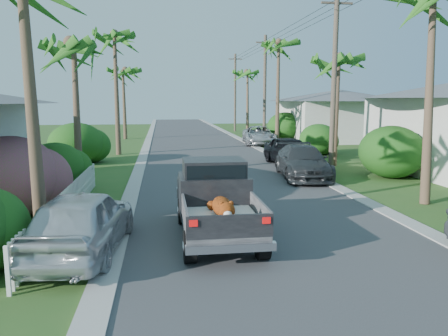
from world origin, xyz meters
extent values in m
plane|color=#315821|center=(0.00, 0.00, 0.00)|extent=(120.00, 120.00, 0.00)
cube|color=#38383A|center=(0.00, 25.00, 0.01)|extent=(8.00, 100.00, 0.02)
cube|color=#A5A39E|center=(-4.30, 25.00, 0.03)|extent=(0.60, 100.00, 0.06)
cube|color=#A5A39E|center=(4.30, 25.00, 0.03)|extent=(0.60, 100.00, 0.06)
cylinder|color=black|center=(-2.47, 1.24, 0.38)|extent=(0.28, 0.76, 0.76)
cylinder|color=black|center=(-0.77, 1.24, 0.38)|extent=(0.28, 0.76, 0.76)
cylinder|color=black|center=(-2.47, 4.49, 0.38)|extent=(0.28, 0.76, 0.76)
cylinder|color=black|center=(-0.77, 4.49, 0.38)|extent=(0.28, 0.76, 0.76)
cube|color=slate|center=(-1.62, 1.89, 0.62)|extent=(1.90, 2.40, 0.24)
cube|color=slate|center=(-2.54, 1.89, 1.00)|extent=(0.06, 2.40, 0.55)
cube|color=slate|center=(-0.70, 1.89, 1.00)|extent=(0.06, 2.40, 0.55)
cube|color=black|center=(-1.62, 0.72, 0.98)|extent=(1.92, 0.08, 0.52)
cube|color=silver|center=(-1.62, 0.56, 0.55)|extent=(1.98, 0.18, 0.18)
cube|color=red|center=(-2.42, 0.67, 1.10)|extent=(0.18, 0.05, 0.14)
cube|color=red|center=(-0.82, 0.67, 1.10)|extent=(0.18, 0.05, 0.14)
cube|color=black|center=(-1.62, 3.74, 1.05)|extent=(1.94, 1.65, 1.10)
cube|color=black|center=(-1.62, 3.74, 1.78)|extent=(1.70, 1.35, 0.55)
cube|color=black|center=(-1.62, 3.07, 1.75)|extent=(1.60, 0.05, 0.45)
cube|color=black|center=(-1.62, 4.99, 0.90)|extent=(1.94, 1.20, 0.80)
cube|color=white|center=(-1.62, 1.89, 0.82)|extent=(1.70, 2.10, 0.16)
ellipsoid|color=#EA5613|center=(-1.62, 1.99, 1.12)|extent=(0.48, 1.25, 0.43)
sphere|color=#EA5613|center=(-1.62, 1.24, 1.20)|extent=(0.40, 0.40, 0.40)
ellipsoid|color=white|center=(-1.62, 1.99, 1.02)|extent=(0.32, 0.86, 0.18)
imported|color=#2D3032|center=(3.60, 11.59, 0.76)|extent=(2.69, 5.43, 1.52)
imported|color=black|center=(4.18, 15.69, 0.80)|extent=(2.33, 4.87, 1.61)
imported|color=#B1B4B9|center=(5.00, 27.31, 0.75)|extent=(3.12, 5.68, 1.51)
imported|color=silver|center=(-5.00, 2.22, 0.79)|extent=(2.35, 4.84, 1.59)
cone|color=brown|center=(-6.20, 3.00, 3.50)|extent=(0.36, 0.71, 7.01)
cone|color=brown|center=(-6.80, 12.00, 3.10)|extent=(0.36, 0.61, 6.21)
cone|color=brown|center=(-6.00, 22.00, 4.00)|extent=(0.36, 0.36, 8.00)
cone|color=brown|center=(-6.50, 34.00, 3.25)|extent=(0.36, 0.75, 6.51)
cone|color=brown|center=(6.30, 6.00, 3.75)|extent=(0.36, 0.73, 7.51)
cone|color=brown|center=(6.60, 15.00, 3.00)|extent=(0.36, 0.54, 6.01)
cone|color=brown|center=(6.20, 26.00, 4.10)|extent=(0.36, 0.36, 8.20)
cone|color=brown|center=(6.50, 40.00, 3.40)|extent=(0.36, 0.63, 6.81)
ellipsoid|color=#C01B6B|center=(-7.80, 6.00, 1.30)|extent=(3.00, 3.30, 2.60)
ellipsoid|color=#1E4E16|center=(-7.40, 10.00, 1.00)|extent=(2.40, 2.64, 2.00)
ellipsoid|color=#1E4E16|center=(-8.00, 18.00, 1.20)|extent=(3.20, 3.52, 2.40)
ellipsoid|color=#1E4E16|center=(7.80, 11.00, 1.25)|extent=(3.00, 3.30, 2.50)
ellipsoid|color=#1E4E16|center=(7.50, 20.00, 1.05)|extent=(2.60, 2.86, 2.10)
ellipsoid|color=#1E4E16|center=(8.00, 30.00, 1.30)|extent=(3.20, 3.52, 2.60)
cube|color=white|center=(-6.00, 5.50, 0.50)|extent=(0.10, 11.00, 1.00)
cube|color=silver|center=(13.00, 30.00, 1.80)|extent=(9.00, 8.00, 3.60)
cone|color=#595B60|center=(13.00, 30.00, 4.10)|extent=(6.48, 6.48, 1.00)
cylinder|color=brown|center=(5.60, 13.00, 4.50)|extent=(0.26, 0.26, 9.00)
cube|color=brown|center=(5.60, 13.00, 8.40)|extent=(1.60, 0.10, 0.10)
cylinder|color=brown|center=(5.60, 28.00, 4.50)|extent=(0.26, 0.26, 9.00)
cube|color=brown|center=(5.60, 28.00, 8.40)|extent=(1.60, 0.10, 0.10)
cylinder|color=brown|center=(5.60, 43.00, 4.50)|extent=(0.26, 0.26, 9.00)
cube|color=brown|center=(5.60, 43.00, 8.40)|extent=(1.60, 0.10, 0.10)
camera|label=1|loc=(-3.04, -8.36, 3.71)|focal=35.00mm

